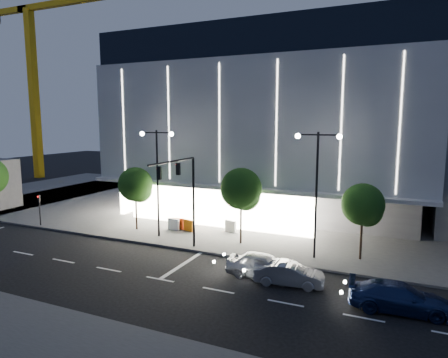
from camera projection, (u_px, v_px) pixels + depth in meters
ground at (147, 267)px, 26.90m from camera, size 160.00×160.00×0.00m
sidewalk_museum at (303, 204)px, 46.52m from camera, size 70.00×40.00×0.15m
museum at (284, 125)px, 44.49m from camera, size 30.00×25.80×18.00m
traffic_mast at (184, 187)px, 28.78m from camera, size 0.33×5.89×7.07m
street_lamp_west at (157, 167)px, 32.67m from camera, size 3.16×0.36×9.00m
street_lamp_east at (317, 176)px, 27.40m from camera, size 3.16×0.36×9.00m
ped_signal_far at (40, 207)px, 36.76m from camera, size 0.22×0.24×3.00m
tower_crane at (36, 55)px, 65.80m from camera, size 32.00×2.00×28.50m
tree_left at (136, 186)px, 35.07m from camera, size 3.02×3.02×5.72m
tree_mid at (241, 191)px, 30.98m from camera, size 3.25×3.25×6.15m
tree_right at (363, 207)px, 27.39m from camera, size 2.91×2.91×5.51m
car_lead at (263, 266)px, 24.88m from camera, size 4.61×1.86×1.57m
car_second at (289, 274)px, 23.79m from camera, size 4.29×1.94×1.36m
car_third at (400, 297)px, 20.52m from camera, size 5.23×2.50×1.47m
barrier_a at (178, 224)px, 35.54m from camera, size 1.13×0.45×1.00m
barrier_b at (174, 224)px, 35.39m from camera, size 1.12×0.34×1.00m
barrier_c at (189, 225)px, 34.97m from camera, size 1.13×0.54×1.00m
barrier_d at (231, 226)px, 34.69m from camera, size 1.13×0.55×1.00m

